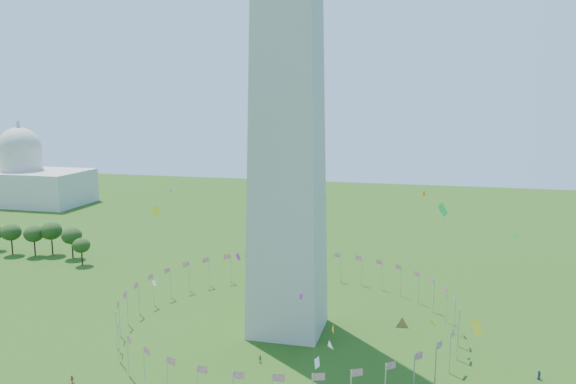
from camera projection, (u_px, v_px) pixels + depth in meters
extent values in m
cylinder|color=silver|center=(459.00, 328.00, 127.08)|extent=(0.24, 0.24, 9.00)
cylinder|color=silver|center=(455.00, 316.00, 133.88)|extent=(0.24, 0.24, 9.00)
cylinder|color=silver|center=(446.00, 306.00, 140.75)|extent=(0.24, 0.24, 9.00)
cylinder|color=silver|center=(434.00, 296.00, 147.51)|extent=(0.24, 0.24, 9.00)
cylinder|color=silver|center=(419.00, 288.00, 153.92)|extent=(0.24, 0.24, 9.00)
cylinder|color=silver|center=(401.00, 281.00, 159.81)|extent=(0.24, 0.24, 9.00)
cylinder|color=silver|center=(382.00, 275.00, 165.00)|extent=(0.24, 0.24, 9.00)
cylinder|color=silver|center=(362.00, 271.00, 169.32)|extent=(0.24, 0.24, 9.00)
cylinder|color=silver|center=(340.00, 267.00, 172.64)|extent=(0.24, 0.24, 9.00)
cylinder|color=silver|center=(319.00, 265.00, 174.87)|extent=(0.24, 0.24, 9.00)
cylinder|color=silver|center=(297.00, 264.00, 175.93)|extent=(0.24, 0.24, 9.00)
cylinder|color=silver|center=(274.00, 264.00, 175.80)|extent=(0.24, 0.24, 9.00)
cylinder|color=silver|center=(252.00, 266.00, 174.47)|extent=(0.24, 0.24, 9.00)
cylinder|color=silver|center=(231.00, 268.00, 172.00)|extent=(0.24, 0.24, 9.00)
cylinder|color=silver|center=(210.00, 272.00, 168.44)|extent=(0.24, 0.24, 9.00)
cylinder|color=silver|center=(189.00, 276.00, 163.92)|extent=(0.24, 0.24, 9.00)
cylinder|color=silver|center=(171.00, 282.00, 158.57)|extent=(0.24, 0.24, 9.00)
cylinder|color=silver|center=(154.00, 290.00, 152.54)|extent=(0.24, 0.24, 9.00)
cylinder|color=silver|center=(139.00, 298.00, 146.03)|extent=(0.24, 0.24, 9.00)
cylinder|color=silver|center=(127.00, 308.00, 139.24)|extent=(0.24, 0.24, 9.00)
cylinder|color=silver|center=(120.00, 319.00, 132.36)|extent=(0.24, 0.24, 9.00)
cylinder|color=silver|center=(117.00, 330.00, 125.61)|extent=(0.24, 0.24, 9.00)
cylinder|color=silver|center=(119.00, 343.00, 119.19)|extent=(0.24, 0.24, 9.00)
cylinder|color=silver|center=(128.00, 356.00, 113.30)|extent=(0.24, 0.24, 9.00)
cylinder|color=silver|center=(144.00, 368.00, 108.12)|extent=(0.24, 0.24, 9.00)
cylinder|color=silver|center=(167.00, 379.00, 103.80)|extent=(0.24, 0.24, 9.00)
cylinder|color=silver|center=(414.00, 377.00, 104.67)|extent=(0.24, 0.24, 9.00)
cylinder|color=silver|center=(436.00, 365.00, 109.20)|extent=(0.24, 0.24, 9.00)
cylinder|color=silver|center=(450.00, 353.00, 114.55)|extent=(0.24, 0.24, 9.00)
cylinder|color=silver|center=(458.00, 340.00, 120.57)|extent=(0.24, 0.24, 9.00)
imported|color=gray|center=(260.00, 359.00, 119.76)|extent=(1.21, 1.08, 1.76)
imported|color=#5A1420|center=(72.00, 379.00, 111.32)|extent=(0.92, 1.13, 1.52)
imported|color=#1B2240|center=(539.00, 375.00, 112.61)|extent=(1.00, 1.11, 1.88)
plane|color=white|center=(330.00, 345.00, 103.03)|extent=(1.32, 1.86, 2.21)
plane|color=green|center=(443.00, 210.00, 82.35)|extent=(1.72, 1.56, 2.05)
plane|color=yellow|center=(156.00, 211.00, 98.38)|extent=(0.39, 1.88, 1.92)
plane|color=#CC2699|center=(170.00, 191.00, 158.13)|extent=(0.80, 1.74, 1.85)
plane|color=#CC2699|center=(301.00, 297.00, 114.86)|extent=(1.02, 0.67, 1.20)
plane|color=#CC2699|center=(238.00, 257.00, 113.71)|extent=(1.55, 0.66, 1.56)
plane|color=orange|center=(424.00, 194.00, 128.08)|extent=(0.85, 1.15, 1.42)
plane|color=orange|center=(333.00, 329.00, 99.95)|extent=(0.55, 1.66, 1.75)
plane|color=white|center=(317.00, 363.00, 102.16)|extent=(1.44, 1.54, 2.03)
plane|color=white|center=(154.00, 283.00, 146.76)|extent=(1.11, 1.52, 1.49)
plane|color=green|center=(515.00, 235.00, 102.41)|extent=(1.21, 0.76, 1.06)
plane|color=green|center=(402.00, 325.00, 106.02)|extent=(2.37, 0.34, 2.38)
plane|color=yellow|center=(432.00, 322.00, 107.75)|extent=(1.36, 2.18, 1.90)
plane|color=yellow|center=(477.00, 327.00, 63.62)|extent=(1.56, 1.93, 2.14)
ellipsoid|color=#2D511B|center=(12.00, 240.00, 202.51)|extent=(7.14, 7.14, 11.15)
ellipsoid|color=#2D511B|center=(34.00, 241.00, 200.90)|extent=(6.99, 6.99, 10.93)
ellipsoid|color=#2D511B|center=(52.00, 239.00, 202.28)|extent=(7.63, 7.63, 11.92)
ellipsoid|color=#2D511B|center=(72.00, 243.00, 197.91)|extent=(7.01, 7.01, 10.96)
ellipsoid|color=#2D511B|center=(82.00, 252.00, 189.80)|extent=(5.89, 5.89, 9.20)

